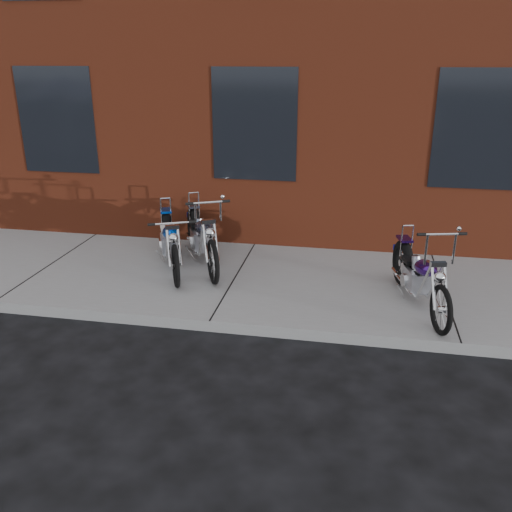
# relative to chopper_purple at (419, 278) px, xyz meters

# --- Properties ---
(ground) EXTENTS (120.00, 120.00, 0.00)m
(ground) POSITION_rel_chopper_purple_xyz_m (-2.58, -0.98, -0.53)
(ground) COLOR black
(ground) RESTS_ON ground
(sidewalk) EXTENTS (22.00, 3.00, 0.15)m
(sidewalk) POSITION_rel_chopper_purple_xyz_m (-2.58, 0.52, -0.45)
(sidewalk) COLOR gray
(sidewalk) RESTS_ON ground
(building_brick) EXTENTS (22.00, 10.00, 8.00)m
(building_brick) POSITION_rel_chopper_purple_xyz_m (-2.58, 7.02, 3.47)
(building_brick) COLOR maroon
(building_brick) RESTS_ON ground
(chopper_purple) EXTENTS (0.69, 2.07, 1.18)m
(chopper_purple) POSITION_rel_chopper_purple_xyz_m (0.00, 0.00, 0.00)
(chopper_purple) COLOR black
(chopper_purple) RESTS_ON sidewalk
(chopper_blue) EXTENTS (0.98, 2.03, 0.95)m
(chopper_blue) POSITION_rel_chopper_purple_xyz_m (-3.65, 0.73, 0.01)
(chopper_blue) COLOR black
(chopper_blue) RESTS_ON sidewalk
(chopper_third) EXTENTS (1.12, 2.10, 1.16)m
(chopper_third) POSITION_rel_chopper_purple_xyz_m (-3.22, 0.97, 0.03)
(chopper_third) COLOR black
(chopper_third) RESTS_ON sidewalk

